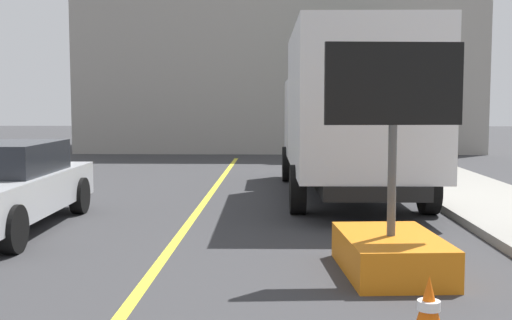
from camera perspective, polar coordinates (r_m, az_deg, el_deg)
arrow_board_trailer at (r=7.70m, az=11.98°, el=-6.40°), size 1.60×1.88×2.70m
box_truck at (r=13.66m, az=8.33°, el=4.38°), size 2.75×7.83×3.44m
highway_guide_sign at (r=23.11m, az=10.17°, el=8.46°), size 2.79×0.18×5.00m
far_building_block at (r=29.50m, az=2.00°, el=11.25°), size 16.61×7.96×10.42m
traffic_cone_mid_lane at (r=5.57m, az=15.19°, el=-12.92°), size 0.36×0.36×0.59m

